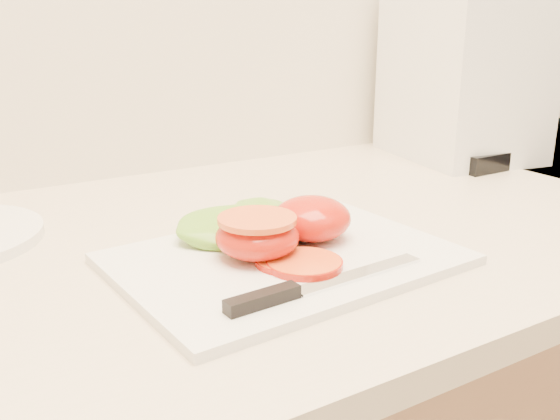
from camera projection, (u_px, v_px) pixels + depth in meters
cutting_board at (285, 259)px, 0.64m from camera, size 0.35×0.26×0.01m
tomato_half_dome at (312, 218)px, 0.68m from camera, size 0.09×0.09×0.05m
tomato_half_cut at (257, 235)px, 0.63m from camera, size 0.09×0.09×0.04m
tomato_slice_0 at (304, 263)px, 0.61m from camera, size 0.07×0.07×0.01m
tomato_slice_1 at (289, 261)px, 0.61m from camera, size 0.06×0.06×0.01m
lettuce_leaf_0 at (238, 227)px, 0.68m from camera, size 0.15×0.12×0.03m
lettuce_leaf_1 at (267, 218)px, 0.71m from camera, size 0.15×0.15×0.03m
knife at (303, 288)px, 0.55m from camera, size 0.22×0.03×0.01m
appliance at (464, 70)px, 1.07m from camera, size 0.24×0.28×0.30m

